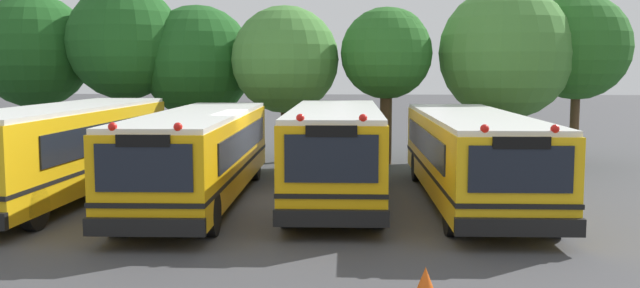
# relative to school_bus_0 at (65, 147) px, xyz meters

# --- Properties ---
(ground_plane) EXTENTS (160.00, 160.00, 0.00)m
(ground_plane) POSITION_rel_school_bus_0_xyz_m (5.73, -0.18, -1.44)
(ground_plane) COLOR #424244
(school_bus_0) EXTENTS (2.75, 11.07, 2.74)m
(school_bus_0) POSITION_rel_school_bus_0_xyz_m (0.00, 0.00, 0.00)
(school_bus_0) COLOR yellow
(school_bus_0) RESTS_ON ground_plane
(school_bus_1) EXTENTS (2.68, 11.17, 2.60)m
(school_bus_1) POSITION_rel_school_bus_0_xyz_m (3.92, -0.30, -0.07)
(school_bus_1) COLOR #EAA80C
(school_bus_1) RESTS_ON ground_plane
(school_bus_2) EXTENTS (2.58, 9.55, 2.71)m
(school_bus_2) POSITION_rel_school_bus_0_xyz_m (7.65, -0.08, -0.02)
(school_bus_2) COLOR #EAA80C
(school_bus_2) RESTS_ON ground_plane
(school_bus_3) EXTENTS (2.76, 10.95, 2.56)m
(school_bus_3) POSITION_rel_school_bus_0_xyz_m (11.38, -0.02, -0.09)
(school_bus_3) COLOR yellow
(school_bus_3) RESTS_ON ground_plane
(tree_0) EXTENTS (4.66, 4.66, 6.71)m
(tree_0) POSITION_rel_school_bus_0_xyz_m (-4.99, 9.14, 2.97)
(tree_0) COLOR #4C3823
(tree_0) RESTS_ON ground_plane
(tree_1) EXTENTS (4.62, 4.62, 7.02)m
(tree_1) POSITION_rel_school_bus_0_xyz_m (-1.25, 8.79, 3.37)
(tree_1) COLOR #4C3823
(tree_1) RESTS_ON ground_plane
(tree_2) EXTENTS (4.62, 4.62, 6.24)m
(tree_2) POSITION_rel_school_bus_0_xyz_m (1.68, 9.40, 2.59)
(tree_2) COLOR #4C3823
(tree_2) RESTS_ON ground_plane
(tree_3) EXTENTS (4.17, 4.17, 6.09)m
(tree_3) POSITION_rel_school_bus_0_xyz_m (5.49, 8.00, 2.63)
(tree_3) COLOR #4C3823
(tree_3) RESTS_ON ground_plane
(tree_4) EXTENTS (3.48, 3.48, 5.98)m
(tree_4) POSITION_rel_school_bus_0_xyz_m (9.41, 7.55, 2.88)
(tree_4) COLOR #4C3823
(tree_4) RESTS_ON ground_plane
(tree_5) EXTENTS (5.10, 5.10, 6.80)m
(tree_5) POSITION_rel_school_bus_0_xyz_m (13.98, 7.96, 2.91)
(tree_5) COLOR #4C3823
(tree_5) RESTS_ON ground_plane
(tree_6) EXTENTS (4.07, 4.07, 6.52)m
(tree_6) POSITION_rel_school_bus_0_xyz_m (16.55, 8.50, 3.13)
(tree_6) COLOR #4C3823
(tree_6) RESTS_ON ground_plane
(traffic_cone) EXTENTS (0.37, 0.37, 0.49)m
(traffic_cone) POSITION_rel_school_bus_0_xyz_m (9.36, -8.18, -1.20)
(traffic_cone) COLOR #EA5914
(traffic_cone) RESTS_ON ground_plane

